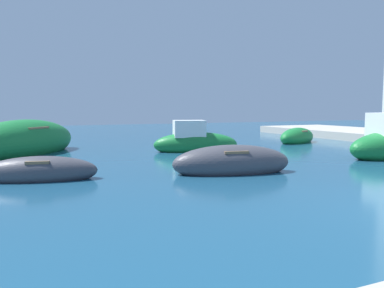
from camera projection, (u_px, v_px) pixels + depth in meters
moored_boat_0 at (232, 163)px, 11.89m from camera, size 3.93×2.01×1.14m
moored_boat_1 at (195, 142)px, 17.68m from camera, size 4.11×2.21×1.70m
moored_boat_2 at (24, 142)px, 16.65m from camera, size 5.68×6.06×1.94m
moored_boat_3 at (297, 137)px, 22.01m from camera, size 3.46×2.47×1.12m
moored_boat_7 at (40, 172)px, 10.70m from camera, size 3.27×1.61×0.88m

